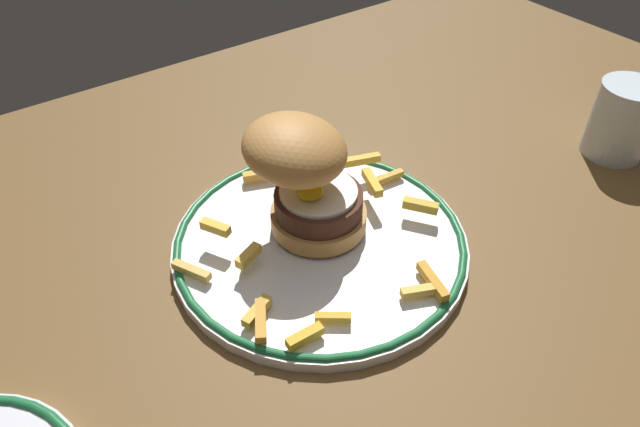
# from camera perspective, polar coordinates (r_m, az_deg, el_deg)

# --- Properties ---
(ground_plane) EXTENTS (1.38, 0.92, 0.04)m
(ground_plane) POSITION_cam_1_polar(r_m,az_deg,el_deg) (0.60, 1.12, -4.81)
(ground_plane) COLOR brown
(dinner_plate) EXTENTS (0.29, 0.29, 0.02)m
(dinner_plate) POSITION_cam_1_polar(r_m,az_deg,el_deg) (0.58, -0.00, -2.82)
(dinner_plate) COLOR silver
(dinner_plate) RESTS_ON ground_plane
(burger) EXTENTS (0.14, 0.14, 0.12)m
(burger) POSITION_cam_1_polar(r_m,az_deg,el_deg) (0.55, -1.61, 3.80)
(burger) COLOR #BB8242
(burger) RESTS_ON dinner_plate
(fries_pile) EXTENTS (0.27, 0.26, 0.03)m
(fries_pile) POSITION_cam_1_polar(r_m,az_deg,el_deg) (0.55, 0.17, -2.64)
(fries_pile) COLOR gold
(fries_pile) RESTS_ON dinner_plate
(water_glass) EXTENTS (0.07, 0.07, 0.09)m
(water_glass) POSITION_cam_1_polar(r_m,az_deg,el_deg) (0.77, 27.56, 7.83)
(water_glass) COLOR silver
(water_glass) RESTS_ON ground_plane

